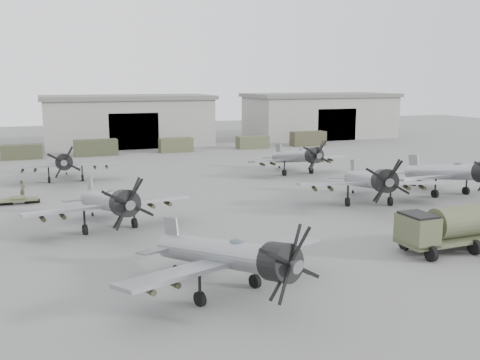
{
  "coord_description": "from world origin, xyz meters",
  "views": [
    {
      "loc": [
        -13.92,
        -33.17,
        11.36
      ],
      "look_at": [
        2.34,
        11.05,
        2.5
      ],
      "focal_mm": 40.0,
      "sensor_mm": 36.0,
      "label": 1
    }
  ],
  "objects_px": {
    "aircraft_mid_1": "(110,202)",
    "ground_crew": "(23,189)",
    "aircraft_mid_2": "(370,180)",
    "aircraft_far_0": "(65,163)",
    "aircraft_far_1": "(299,157)",
    "aircraft_mid_3": "(453,173)",
    "aircraft_near_1": "(230,256)",
    "fuel_tanker": "(452,226)"
  },
  "relations": [
    {
      "from": "aircraft_mid_1",
      "to": "ground_crew",
      "type": "bearing_deg",
      "value": 104.47
    },
    {
      "from": "aircraft_mid_2",
      "to": "ground_crew",
      "type": "xyz_separation_m",
      "value": [
        -29.8,
        14.55,
        -1.49
      ]
    },
    {
      "from": "aircraft_near_1",
      "to": "aircraft_mid_1",
      "type": "distance_m",
      "value": 15.57
    },
    {
      "from": "aircraft_mid_1",
      "to": "aircraft_far_0",
      "type": "distance_m",
      "value": 22.2
    },
    {
      "from": "aircraft_far_1",
      "to": "aircraft_mid_1",
      "type": "bearing_deg",
      "value": -146.84
    },
    {
      "from": "aircraft_mid_2",
      "to": "aircraft_far_0",
      "type": "xyz_separation_m",
      "value": [
        -25.5,
        21.79,
        -0.23
      ]
    },
    {
      "from": "aircraft_mid_3",
      "to": "ground_crew",
      "type": "relative_size",
      "value": 7.15
    },
    {
      "from": "aircraft_near_1",
      "to": "aircraft_far_1",
      "type": "height_order",
      "value": "aircraft_near_1"
    },
    {
      "from": "aircraft_mid_3",
      "to": "ground_crew",
      "type": "xyz_separation_m",
      "value": [
        -39.87,
        13.75,
        -1.46
      ]
    },
    {
      "from": "aircraft_mid_1",
      "to": "aircraft_far_1",
      "type": "xyz_separation_m",
      "value": [
        24.39,
        17.25,
        -0.07
      ]
    },
    {
      "from": "aircraft_mid_1",
      "to": "aircraft_mid_2",
      "type": "height_order",
      "value": "aircraft_mid_2"
    },
    {
      "from": "aircraft_mid_2",
      "to": "aircraft_mid_3",
      "type": "height_order",
      "value": "aircraft_mid_2"
    },
    {
      "from": "aircraft_mid_2",
      "to": "aircraft_mid_3",
      "type": "xyz_separation_m",
      "value": [
        10.06,
        0.8,
        -0.03
      ]
    },
    {
      "from": "aircraft_near_1",
      "to": "aircraft_mid_1",
      "type": "xyz_separation_m",
      "value": [
        -4.44,
        14.92,
        0.03
      ]
    },
    {
      "from": "aircraft_far_0",
      "to": "fuel_tanker",
      "type": "bearing_deg",
      "value": -53.0
    },
    {
      "from": "aircraft_mid_1",
      "to": "aircraft_mid_2",
      "type": "xyz_separation_m",
      "value": [
        23.18,
        0.29,
        0.09
      ]
    },
    {
      "from": "aircraft_mid_1",
      "to": "fuel_tanker",
      "type": "height_order",
      "value": "aircraft_mid_1"
    },
    {
      "from": "aircraft_far_1",
      "to": "aircraft_mid_3",
      "type": "bearing_deg",
      "value": -63.42
    },
    {
      "from": "fuel_tanker",
      "to": "aircraft_mid_3",
      "type": "bearing_deg",
      "value": 46.89
    },
    {
      "from": "aircraft_near_1",
      "to": "aircraft_far_0",
      "type": "height_order",
      "value": "aircraft_near_1"
    },
    {
      "from": "aircraft_mid_1",
      "to": "aircraft_mid_3",
      "type": "height_order",
      "value": "aircraft_mid_3"
    },
    {
      "from": "aircraft_mid_3",
      "to": "ground_crew",
      "type": "distance_m",
      "value": 42.2
    },
    {
      "from": "aircraft_mid_2",
      "to": "aircraft_far_1",
      "type": "distance_m",
      "value": 17.0
    },
    {
      "from": "aircraft_near_1",
      "to": "aircraft_far_1",
      "type": "bearing_deg",
      "value": 38.22
    },
    {
      "from": "aircraft_near_1",
      "to": "aircraft_mid_2",
      "type": "bearing_deg",
      "value": 19.09
    },
    {
      "from": "aircraft_mid_1",
      "to": "aircraft_mid_2",
      "type": "relative_size",
      "value": 0.97
    },
    {
      "from": "aircraft_mid_3",
      "to": "fuel_tanker",
      "type": "height_order",
      "value": "aircraft_mid_3"
    },
    {
      "from": "aircraft_far_0",
      "to": "ground_crew",
      "type": "xyz_separation_m",
      "value": [
        -4.3,
        -7.24,
        -1.26
      ]
    },
    {
      "from": "aircraft_mid_2",
      "to": "aircraft_mid_3",
      "type": "relative_size",
      "value": 1.02
    },
    {
      "from": "aircraft_far_1",
      "to": "ground_crew",
      "type": "bearing_deg",
      "value": -177.67
    },
    {
      "from": "aircraft_far_0",
      "to": "aircraft_far_1",
      "type": "height_order",
      "value": "aircraft_far_1"
    },
    {
      "from": "aircraft_mid_3",
      "to": "aircraft_far_0",
      "type": "bearing_deg",
      "value": 147.98
    },
    {
      "from": "aircraft_far_0",
      "to": "fuel_tanker",
      "type": "distance_m",
      "value": 41.85
    },
    {
      "from": "aircraft_far_0",
      "to": "aircraft_far_1",
      "type": "bearing_deg",
      "value": -7.14
    },
    {
      "from": "aircraft_mid_2",
      "to": "fuel_tanker",
      "type": "xyz_separation_m",
      "value": [
        -2.17,
        -12.95,
        -0.66
      ]
    },
    {
      "from": "ground_crew",
      "to": "aircraft_near_1",
      "type": "bearing_deg",
      "value": -137.86
    },
    {
      "from": "aircraft_mid_1",
      "to": "aircraft_mid_2",
      "type": "distance_m",
      "value": 23.18
    },
    {
      "from": "aircraft_mid_2",
      "to": "aircraft_far_1",
      "type": "relative_size",
      "value": 1.08
    },
    {
      "from": "aircraft_far_0",
      "to": "aircraft_mid_2",
      "type": "bearing_deg",
      "value": -37.41
    },
    {
      "from": "aircraft_mid_3",
      "to": "aircraft_near_1",
      "type": "bearing_deg",
      "value": -152.39
    },
    {
      "from": "aircraft_mid_1",
      "to": "ground_crew",
      "type": "distance_m",
      "value": 16.31
    },
    {
      "from": "aircraft_mid_1",
      "to": "fuel_tanker",
      "type": "bearing_deg",
      "value": -40.66
    }
  ]
}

